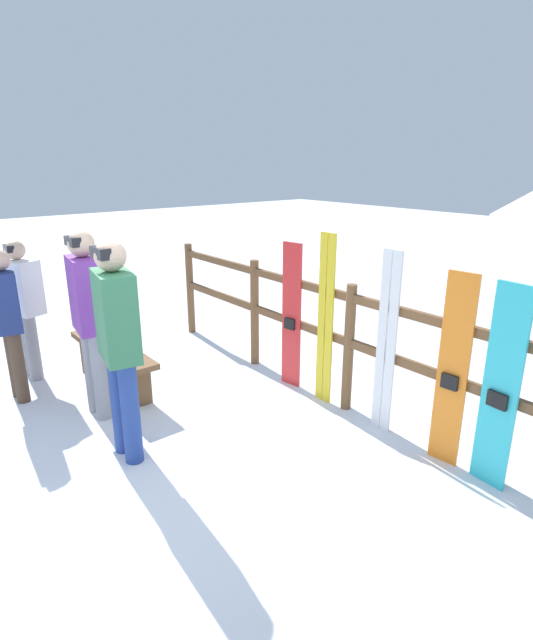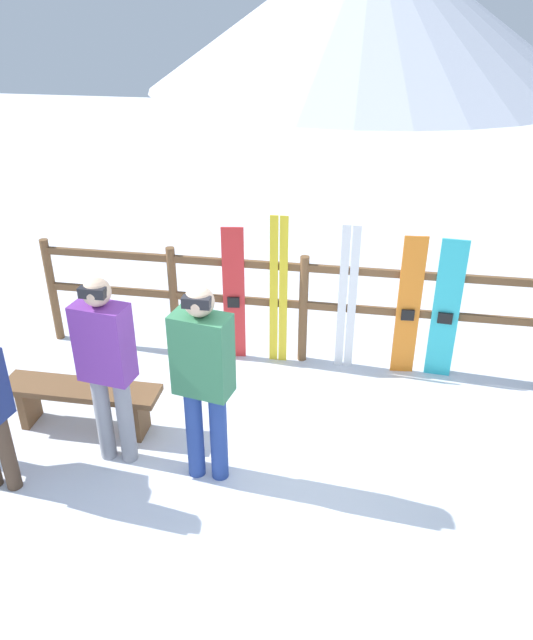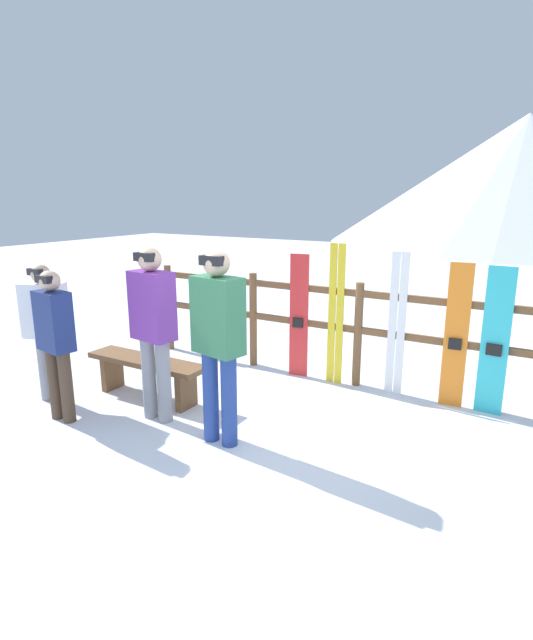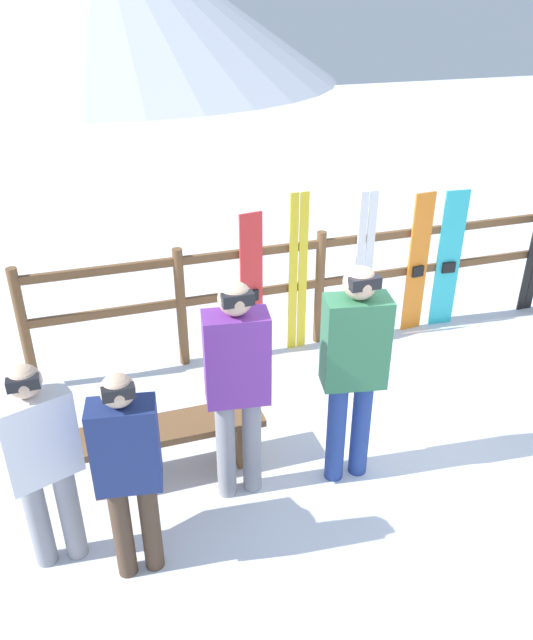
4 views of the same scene
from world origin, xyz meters
The scene contains 13 objects.
ground_plane centered at (0.00, 0.00, 0.00)m, with size 40.00×40.00×0.00m, color white.
mountain_backdrop centered at (0.00, 24.11, 3.00)m, with size 18.00×18.00×6.00m.
fence centered at (0.00, 2.11, 0.76)m, with size 6.04×0.10×1.27m.
bench centered at (-1.92, 0.50, 0.36)m, with size 1.51×0.36×0.47m.
person_plaid_green centered at (-0.58, 0.06, 1.06)m, with size 0.50×0.34×1.82m.
person_purple centered at (-1.44, 0.15, 1.04)m, with size 0.48×0.31×1.79m.
person_navy centered at (-2.28, -0.37, 0.91)m, with size 0.43×0.29×1.56m.
person_white centered at (-2.79, -0.10, 0.89)m, with size 0.51×0.38×1.56m.
snowboard_red centered at (-0.77, 2.05, 0.78)m, with size 0.24×0.08×1.58m.
ski_pair_yellow centered at (-0.27, 2.05, 0.86)m, with size 0.19×0.02×1.73m.
ski_pair_white centered at (0.48, 2.05, 0.84)m, with size 0.20×0.02×1.67m.
snowboard_orange centered at (1.12, 2.05, 0.79)m, with size 0.25×0.07×1.60m.
snowboard_cyan centered at (1.51, 2.05, 0.79)m, with size 0.28×0.07×1.58m.
Camera 3 is at (1.98, -3.44, 2.27)m, focal length 28.00 mm.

